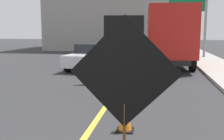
{
  "coord_description": "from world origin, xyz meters",
  "views": [
    {
      "loc": [
        1.37,
        -1.58,
        2.11
      ],
      "look_at": [
        0.37,
        4.31,
        1.21
      ],
      "focal_mm": 42.35,
      "sensor_mm": 36.0,
      "label": 1
    }
  ],
  "objects": [
    {
      "name": "arrow_board_trailer",
      "position": [
        0.05,
        8.98,
        0.48
      ],
      "size": [
        1.6,
        1.87,
        2.7
      ],
      "color": "orange",
      "rests_on": "ground"
    },
    {
      "name": "highway_guide_sign",
      "position": [
        4.09,
        19.17,
        3.42
      ],
      "size": [
        2.78,
        0.35,
        5.0
      ],
      "color": "gray",
      "rests_on": "ground"
    },
    {
      "name": "roadwork_sign",
      "position": [
        0.92,
        2.14,
        1.47
      ],
      "size": [
        1.63,
        0.09,
        2.33
      ],
      "color": "#593819",
      "rests_on": "ground"
    },
    {
      "name": "traffic_cone_mid_lane",
      "position": [
        0.53,
        6.06,
        0.37
      ],
      "size": [
        0.36,
        0.36,
        0.76
      ],
      "color": "black",
      "rests_on": "ground"
    },
    {
      "name": "box_truck",
      "position": [
        2.0,
        14.48,
        1.82
      ],
      "size": [
        2.81,
        7.42,
        3.37
      ],
      "color": "black",
      "rests_on": "ground"
    },
    {
      "name": "lane_center_stripe",
      "position": [
        0.0,
        6.0,
        0.0
      ],
      "size": [
        0.14,
        36.0,
        0.01
      ],
      "primitive_type": "cube",
      "color": "yellow",
      "rests_on": "ground"
    },
    {
      "name": "pickup_car",
      "position": [
        -2.1,
        12.9,
        0.7
      ],
      "size": [
        2.36,
        4.84,
        1.38
      ],
      "color": "silver",
      "rests_on": "ground"
    },
    {
      "name": "far_building_block",
      "position": [
        -2.81,
        28.92,
        4.88
      ],
      "size": [
        15.04,
        9.58,
        9.75
      ],
      "primitive_type": "cube",
      "color": "gray",
      "rests_on": "ground"
    },
    {
      "name": "traffic_cone_near_sign",
      "position": [
        0.75,
        3.74,
        0.38
      ],
      "size": [
        0.36,
        0.36,
        0.77
      ],
      "color": "black",
      "rests_on": "ground"
    }
  ]
}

